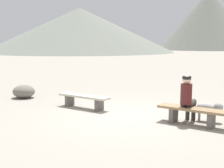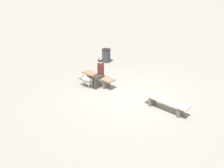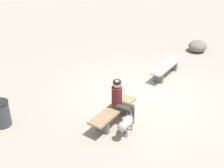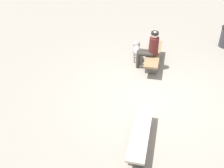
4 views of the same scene
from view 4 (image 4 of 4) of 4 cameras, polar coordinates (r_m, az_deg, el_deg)
ground at (r=8.20m, az=7.32°, el=-2.79°), size 210.00×210.00×0.06m
bench_left at (r=6.67m, az=5.58°, el=-9.63°), size 1.82×0.45×0.42m
bench_right at (r=9.46m, az=7.99°, el=5.39°), size 1.76×0.49×0.44m
seated_person at (r=9.13m, az=7.38°, el=7.03°), size 0.32×0.65×1.24m
dog at (r=9.71m, az=4.82°, el=6.77°), size 0.78×0.33×0.53m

